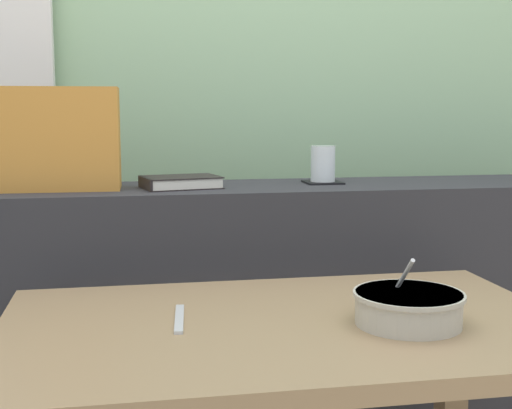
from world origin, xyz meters
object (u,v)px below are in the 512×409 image
at_px(soup_bowl, 408,308).
at_px(fork_utensil, 179,319).
at_px(closed_book, 180,182).
at_px(coaster_square, 323,182).
at_px(juice_glass, 323,165).
at_px(throw_pillow, 56,139).
at_px(breakfast_table, 285,380).

relative_size(soup_bowl, fork_utensil, 1.20).
bearing_deg(closed_book, soup_bowl, -60.75).
bearing_deg(coaster_square, juice_glass, 63.43).
height_order(coaster_square, soup_bowl, coaster_square).
xyz_separation_m(coaster_square, soup_bowl, (-0.03, -0.70, -0.16)).
distance_m(juice_glass, fork_utensil, 0.78).
bearing_deg(fork_utensil, closed_book, 90.45).
xyz_separation_m(coaster_square, throw_pillow, (-0.71, -0.02, 0.13)).
xyz_separation_m(breakfast_table, fork_utensil, (-0.19, 0.04, 0.12)).
distance_m(breakfast_table, throw_pillow, 0.88).
bearing_deg(breakfast_table, throw_pillow, 127.07).
height_order(breakfast_table, soup_bowl, soup_bowl).
distance_m(closed_book, fork_utensil, 0.59).
height_order(breakfast_table, fork_utensil, fork_utensil).
height_order(juice_glass, closed_book, juice_glass).
relative_size(breakfast_table, coaster_square, 10.56).
distance_m(closed_book, soup_bowl, 0.77).
height_order(breakfast_table, juice_glass, juice_glass).
bearing_deg(juice_glass, throw_pillow, -178.05).
relative_size(coaster_square, juice_glass, 1.01).
height_order(juice_glass, fork_utensil, juice_glass).
xyz_separation_m(closed_book, fork_utensil, (-0.05, -0.55, -0.20)).
xyz_separation_m(breakfast_table, juice_glass, (0.25, 0.63, 0.35)).
relative_size(breakfast_table, soup_bowl, 5.18).
bearing_deg(throw_pillow, coaster_square, 1.95).
xyz_separation_m(coaster_square, fork_utensil, (-0.45, -0.60, -0.19)).
xyz_separation_m(breakfast_table, throw_pillow, (-0.46, 0.61, 0.43)).
bearing_deg(throw_pillow, closed_book, -4.06).
bearing_deg(soup_bowl, throw_pillow, 135.17).
bearing_deg(breakfast_table, closed_book, 104.14).
bearing_deg(fork_utensil, juice_glass, 58.49).
bearing_deg(fork_utensil, throw_pillow, 120.26).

